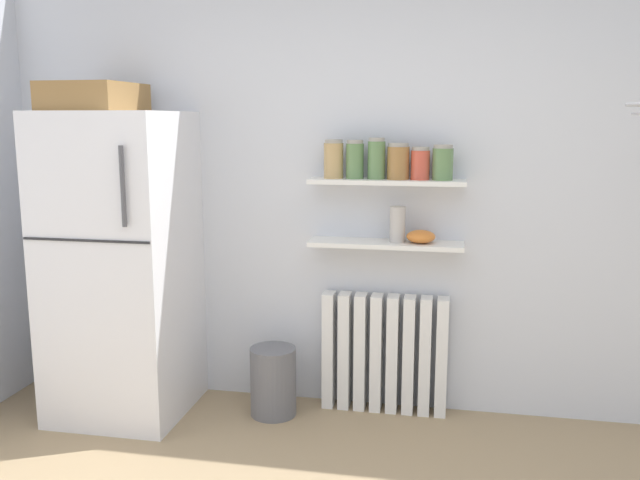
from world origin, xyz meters
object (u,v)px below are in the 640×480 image
Objects in this scene: shelf_bowl at (421,237)px; storage_jar_5 at (443,163)px; storage_jar_1 at (355,160)px; radiator at (384,353)px; trash_bin at (273,381)px; storage_jar_2 at (376,159)px; vase at (397,224)px; storage_jar_0 at (334,159)px; storage_jar_4 at (420,164)px; refrigerator at (120,260)px; storage_jar_3 at (398,162)px.

storage_jar_5 is at bearing -0.00° from shelf_bowl.
storage_jar_1 reaches higher than shelf_bowl.
trash_bin is at bearing -163.39° from radiator.
vase is at bearing -0.00° from storage_jar_2.
storage_jar_0 is 0.59m from storage_jar_5.
storage_jar_4 is 0.45× the size of trash_bin.
storage_jar_5 is (0.30, -0.03, 1.10)m from radiator.
shelf_bowl is (1.66, 0.24, 0.15)m from refrigerator.
storage_jar_4 is at bearing -9.60° from radiator.
shelf_bowl is (0.49, 0.00, -0.42)m from storage_jar_0.
refrigerator is 8.34× the size of storage_jar_2.
vase is (-0.12, 0.00, -0.33)m from storage_jar_4.
trash_bin is (-0.44, -0.15, -1.25)m from storage_jar_1.
trash_bin is at bearing -167.23° from vase.
vase is (1.53, 0.24, 0.21)m from refrigerator.
storage_jar_3 is (0.06, -0.03, 1.10)m from radiator.
shelf_bowl is (0.25, -0.00, -0.42)m from storage_jar_2.
trash_bin is at bearing -169.05° from storage_jar_4.
vase is at bearing 180.00° from storage_jar_5.
storage_jar_2 is at bearing 0.00° from storage_jar_1.
storage_jar_3 is 1.11× the size of storage_jar_4.
storage_jar_1 is 0.24m from storage_jar_3.
storage_jar_0 is at bearing 25.71° from trash_bin.
refrigerator is 1.54m from storage_jar_2.
storage_jar_0 reaches higher than storage_jar_3.
refrigerator is at bearing -170.93° from vase.
trash_bin is (0.85, 0.09, -0.69)m from refrigerator.
storage_jar_3 is 1.04× the size of storage_jar_5.
storage_jar_1 is at bearing 19.33° from trash_bin.
storage_jar_0 is (1.17, 0.24, 0.56)m from refrigerator.
storage_jar_5 reaches higher than storage_jar_4.
shelf_bowl is (0.13, 0.00, -0.06)m from vase.
storage_jar_5 is (0.47, -0.00, -0.01)m from storage_jar_1.
refrigerator reaches higher than storage_jar_4.
vase is 0.50× the size of trash_bin.
storage_jar_1 is 1.19× the size of storage_jar_4.
storage_jar_0 reaches higher than storage_jar_5.
shelf_bowl reaches higher than trash_bin.
trash_bin is (-0.61, -0.18, -0.15)m from radiator.
refrigerator is at bearing -169.28° from storage_jar_1.
shelf_bowl is at bearing 0.00° from vase.
storage_jar_0 is 0.12m from storage_jar_1.
radiator is at bearing 174.20° from storage_jar_5.
storage_jar_1 is 0.12m from storage_jar_2.
storage_jar_1 is (0.12, 0.00, -0.00)m from storage_jar_0.
vase is at bearing 9.07° from refrigerator.
storage_jar_0 reaches higher than radiator.
refrigerator reaches higher than trash_bin.
radiator is 3.19× the size of storage_jar_2.
radiator is at bearing 170.40° from storage_jar_4.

